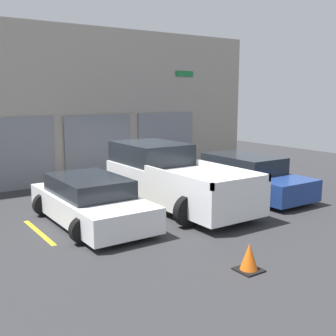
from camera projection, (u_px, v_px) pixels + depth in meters
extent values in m
plane|color=#2D2D30|center=(143.00, 194.00, 14.11)|extent=(28.00, 28.00, 0.00)
cube|color=#9E9389|center=(98.00, 105.00, 16.29)|extent=(14.18, 0.60, 5.78)
cube|color=slate|center=(15.00, 154.00, 14.45)|extent=(2.73, 0.08, 2.52)
cube|color=slate|center=(99.00, 148.00, 16.19)|extent=(2.73, 0.08, 2.52)
cube|color=slate|center=(166.00, 142.00, 17.93)|extent=(2.73, 0.08, 2.52)
cube|color=#197238|center=(185.00, 74.00, 17.97)|extent=(0.90, 0.03, 0.22)
cube|color=white|center=(178.00, 185.00, 12.38)|extent=(1.94, 5.41, 0.91)
cube|color=#1E2328|center=(151.00, 153.00, 13.45)|extent=(1.79, 2.43, 0.65)
cube|color=white|center=(176.00, 177.00, 10.77)|extent=(0.08, 2.97, 0.18)
cube|color=white|center=(230.00, 169.00, 11.81)|extent=(0.08, 2.97, 0.18)
cube|color=white|center=(242.00, 182.00, 10.11)|extent=(1.94, 0.08, 0.18)
cylinder|color=black|center=(125.00, 187.00, 13.31)|extent=(0.81, 0.22, 0.81)
cylinder|color=black|center=(169.00, 181.00, 14.27)|extent=(0.81, 0.22, 0.81)
cylinder|color=black|center=(188.00, 211.00, 10.58)|extent=(0.81, 0.22, 0.81)
cylinder|color=black|center=(239.00, 201.00, 11.54)|extent=(0.81, 0.22, 0.81)
cube|color=white|center=(91.00, 206.00, 10.89)|extent=(1.80, 4.30, 0.61)
cube|color=#1E2328|center=(89.00, 185.00, 10.88)|extent=(1.58, 2.36, 0.45)
cylinder|color=black|center=(45.00, 205.00, 11.56)|extent=(0.62, 0.22, 0.62)
cylinder|color=black|center=(97.00, 197.00, 12.43)|extent=(0.62, 0.22, 0.62)
cylinder|color=black|center=(83.00, 230.00, 9.39)|extent=(0.62, 0.22, 0.62)
cylinder|color=black|center=(144.00, 219.00, 10.26)|extent=(0.62, 0.22, 0.62)
cube|color=navy|center=(245.00, 181.00, 13.94)|extent=(1.76, 4.65, 0.65)
cube|color=#1E2328|center=(243.00, 163.00, 13.93)|extent=(1.55, 2.56, 0.52)
cylinder|color=black|center=(200.00, 180.00, 14.71)|extent=(0.65, 0.22, 0.65)
cylinder|color=black|center=(232.00, 176.00, 15.57)|extent=(0.65, 0.22, 0.65)
cylinder|color=black|center=(261.00, 197.00, 12.36)|extent=(0.65, 0.22, 0.65)
cylinder|color=black|center=(295.00, 190.00, 13.22)|extent=(0.65, 0.22, 0.65)
cube|color=gold|center=(39.00, 232.00, 10.20)|extent=(0.12, 2.20, 0.01)
cube|color=gold|center=(137.00, 214.00, 11.73)|extent=(0.12, 2.20, 0.01)
cube|color=gold|center=(213.00, 200.00, 13.26)|extent=(0.12, 2.20, 0.01)
cube|color=gold|center=(273.00, 189.00, 14.79)|extent=(0.12, 2.20, 0.01)
cube|color=black|center=(249.00, 270.00, 8.00)|extent=(0.47, 0.47, 0.03)
cone|color=orange|center=(249.00, 257.00, 7.95)|extent=(0.36, 0.36, 0.55)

